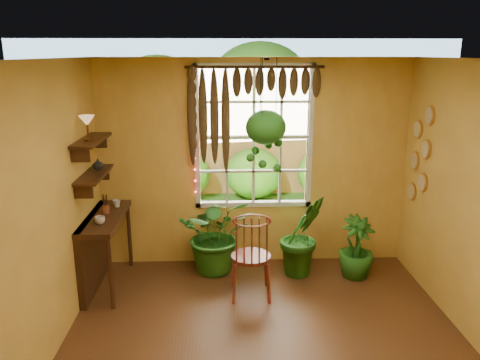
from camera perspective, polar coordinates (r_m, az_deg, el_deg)
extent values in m
plane|color=silver|center=(3.67, 4.34, 14.45)|extent=(4.50, 4.50, 0.00)
plane|color=#E3B54D|center=(6.07, 1.68, 1.94)|extent=(4.00, 0.00, 4.00)
plane|color=#E3B54D|center=(4.21, -24.36, -5.56)|extent=(0.00, 4.50, 4.50)
cube|color=silver|center=(6.03, 1.68, 5.25)|extent=(1.52, 0.10, 1.86)
cube|color=white|center=(6.06, 1.66, 5.30)|extent=(1.38, 0.01, 1.78)
cylinder|color=#391B0F|center=(5.83, 1.83, 13.60)|extent=(1.70, 0.04, 0.04)
cube|color=#391B0F|center=(5.74, -16.18, -4.47)|extent=(0.40, 1.20, 0.06)
cube|color=#391B0F|center=(5.93, -17.39, -8.28)|extent=(0.08, 1.18, 0.90)
cylinder|color=#391B0F|center=(5.38, -15.51, -10.88)|extent=(0.05, 0.05, 0.86)
cylinder|color=#391B0F|center=(6.36, -13.33, -6.55)|extent=(0.05, 0.05, 0.86)
cube|color=#391B0F|center=(5.61, -17.32, 0.64)|extent=(0.25, 0.90, 0.04)
cube|color=#391B0F|center=(5.53, -17.65, 4.66)|extent=(0.25, 0.90, 0.04)
cube|color=#1C5618|center=(11.25, -0.13, 1.03)|extent=(14.00, 10.00, 0.04)
cube|color=#967047|center=(9.29, 0.30, 3.80)|extent=(12.00, 0.10, 1.80)
plane|color=#81ACD8|center=(12.76, -0.45, 9.89)|extent=(12.00, 0.00, 12.00)
cylinder|color=maroon|center=(5.45, 1.32, -9.34)|extent=(0.47, 0.47, 0.04)
torus|color=maroon|center=(5.07, 1.47, -4.91)|extent=(0.43, 0.04, 0.43)
imported|color=#1B4D14|center=(6.02, -2.84, -6.55)|extent=(0.95, 0.83, 1.03)
imported|color=#1B4D14|center=(5.98, 7.61, -6.72)|extent=(0.70, 0.63, 1.05)
imported|color=#1B4D14|center=(6.09, 14.00, -7.97)|extent=(0.58, 0.58, 0.79)
ellipsoid|color=black|center=(5.62, 3.15, 5.71)|extent=(0.29, 0.29, 0.17)
ellipsoid|color=#1B4D14|center=(5.61, 3.16, 6.43)|extent=(0.49, 0.49, 0.41)
imported|color=silver|center=(5.46, -16.71, -4.71)|extent=(0.15, 0.15, 0.09)
imported|color=beige|center=(5.99, -14.79, -2.77)|extent=(0.12, 0.12, 0.09)
cylinder|color=brown|center=(5.80, -16.03, -3.43)|extent=(0.08, 0.08, 0.10)
imported|color=#B2AD99|center=(5.74, -16.94, 1.87)|extent=(0.16, 0.16, 0.13)
cylinder|color=brown|center=(5.36, -17.98, 4.66)|extent=(0.09, 0.09, 0.03)
cylinder|color=brown|center=(5.34, -18.06, 5.60)|extent=(0.02, 0.02, 0.17)
cone|color=slate|center=(5.32, -18.17, 6.89)|extent=(0.17, 0.17, 0.11)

